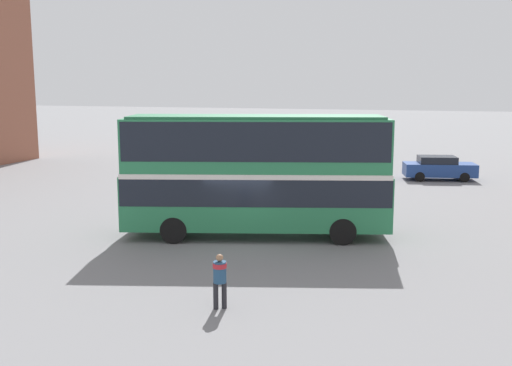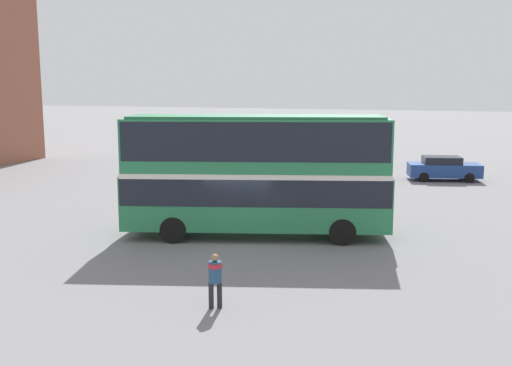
# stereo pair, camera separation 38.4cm
# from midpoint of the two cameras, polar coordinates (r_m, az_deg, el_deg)

# --- Properties ---
(ground_plane) EXTENTS (240.00, 240.00, 0.00)m
(ground_plane) POSITION_cam_midpoint_polar(r_m,az_deg,el_deg) (23.65, -1.59, -5.45)
(ground_plane) COLOR slate
(double_decker_bus) EXTENTS (10.73, 5.29, 4.85)m
(double_decker_bus) POSITION_cam_midpoint_polar(r_m,az_deg,el_deg) (23.63, -0.46, 1.41)
(double_decker_bus) COLOR #287A4C
(double_decker_bus) RESTS_ON ground_plane
(pedestrian_foreground) EXTENTS (0.52, 0.52, 1.54)m
(pedestrian_foreground) POSITION_cam_midpoint_polar(r_m,az_deg,el_deg) (16.45, -4.15, -8.77)
(pedestrian_foreground) COLOR #232328
(pedestrian_foreground) RESTS_ON ground_plane
(parked_car_kerb_near) EXTENTS (4.71, 2.72, 1.52)m
(parked_car_kerb_near) POSITION_cam_midpoint_polar(r_m,az_deg,el_deg) (39.78, 16.77, 1.39)
(parked_car_kerb_near) COLOR navy
(parked_car_kerb_near) RESTS_ON ground_plane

